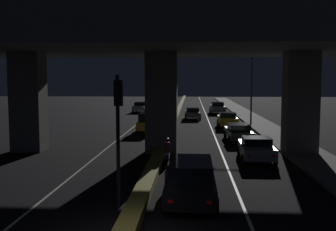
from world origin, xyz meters
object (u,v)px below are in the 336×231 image
object	(u,v)px
street_lamp	(249,78)
motorcycle_red_filtering_near	(169,185)
car_silver_second	(256,148)
car_dark_green_third	(238,132)
car_silver_sixth	(217,108)
car_taxi_yellow_lead_oncoming	(148,122)
traffic_light_left_of_median	(118,117)
car_taxi_yellow_fourth	(227,120)
car_grey_fifth	(193,113)
car_dark_green_second_oncoming	(159,113)
car_black_lead	(191,179)
car_white_third_oncoming	(141,107)
motorcycle_white_filtering_mid	(167,153)

from	to	relation	value
street_lamp	motorcycle_red_filtering_near	bearing A→B (deg)	-104.19
street_lamp	car_silver_second	bearing A→B (deg)	-96.64
car_dark_green_third	car_silver_sixth	world-z (taller)	car_silver_sixth
street_lamp	car_taxi_yellow_lead_oncoming	xyz separation A→B (m)	(-10.10, -7.34, -4.00)
traffic_light_left_of_median	car_taxi_yellow_fourth	bearing A→B (deg)	75.94
car_grey_fifth	car_dark_green_second_oncoming	xyz separation A→B (m)	(-4.04, -0.20, 0.07)
car_black_lead	car_dark_green_second_oncoming	xyz separation A→B (m)	(-3.90, 31.88, -0.05)
car_white_third_oncoming	car_dark_green_third	bearing A→B (deg)	24.49
car_silver_second	car_black_lead	bearing A→B (deg)	156.11
car_silver_sixth	car_white_third_oncoming	bearing A→B (deg)	77.93
car_dark_green_third	traffic_light_left_of_median	bearing A→B (deg)	156.83
car_taxi_yellow_lead_oncoming	car_dark_green_third	bearing A→B (deg)	56.29
car_grey_fifth	car_black_lead	bearing A→B (deg)	177.64
car_silver_sixth	car_dark_green_second_oncoming	size ratio (longest dim) A/B	1.07
car_silver_sixth	car_dark_green_third	bearing A→B (deg)	177.19
street_lamp	car_dark_green_third	distance (m)	13.19
car_black_lead	car_taxi_yellow_fourth	distance (m)	24.52
car_silver_sixth	motorcycle_white_filtering_mid	distance (m)	34.45
car_taxi_yellow_fourth	car_taxi_yellow_lead_oncoming	xyz separation A→B (m)	(-7.57, -3.89, 0.13)
car_silver_second	car_taxi_yellow_lead_oncoming	xyz separation A→B (m)	(-7.81, 12.31, 0.19)
traffic_light_left_of_median	car_silver_sixth	size ratio (longest dim) A/B	1.09
car_silver_sixth	motorcycle_white_filtering_mid	bearing A→B (deg)	168.88
car_white_third_oncoming	motorcycle_white_filtering_mid	distance (m)	36.45
car_dark_green_third	car_grey_fifth	xyz separation A→B (m)	(-3.52, 16.63, 0.01)
traffic_light_left_of_median	car_dark_green_second_oncoming	bearing A→B (deg)	92.13
car_taxi_yellow_fourth	motorcycle_red_filtering_near	xyz separation A→B (m)	(-4.48, -24.30, -0.17)
car_dark_green_third	car_white_third_oncoming	xyz separation A→B (m)	(-11.19, 26.92, 0.07)
car_taxi_yellow_lead_oncoming	motorcycle_white_filtering_mid	xyz separation A→B (m)	(2.63, -13.91, -0.25)
motorcycle_red_filtering_near	car_dark_green_second_oncoming	bearing A→B (deg)	1.26
motorcycle_red_filtering_near	motorcycle_white_filtering_mid	xyz separation A→B (m)	(-0.46, 6.50, 0.05)
car_dark_green_third	street_lamp	bearing A→B (deg)	-13.44
car_dark_green_second_oncoming	car_white_third_oncoming	size ratio (longest dim) A/B	0.93
car_dark_green_third	motorcycle_red_filtering_near	distance (m)	16.14
traffic_light_left_of_median	car_taxi_yellow_fourth	xyz separation A→B (m)	(6.30, 25.13, -2.60)
car_grey_fifth	car_taxi_yellow_lead_oncoming	world-z (taller)	car_taxi_yellow_lead_oncoming
car_grey_fifth	car_white_third_oncoming	world-z (taller)	car_white_third_oncoming
car_taxi_yellow_fourth	car_silver_sixth	size ratio (longest dim) A/B	0.92
car_taxi_yellow_fourth	car_grey_fifth	world-z (taller)	car_taxi_yellow_fourth
car_black_lead	car_silver_sixth	xyz separation A→B (m)	(3.66, 40.54, -0.02)
street_lamp	car_silver_sixth	xyz separation A→B (m)	(-2.49, 12.84, -4.09)
car_taxi_yellow_fourth	car_silver_sixth	bearing A→B (deg)	-0.18
car_taxi_yellow_fourth	motorcycle_white_filtering_mid	bearing A→B (deg)	164.48
car_silver_second	motorcycle_white_filtering_mid	bearing A→B (deg)	108.89
car_silver_second	car_grey_fifth	world-z (taller)	car_silver_second
motorcycle_white_filtering_mid	car_grey_fifth	bearing A→B (deg)	-3.80
street_lamp	car_silver_second	world-z (taller)	street_lamp
car_dark_green_second_oncoming	motorcycle_red_filtering_near	xyz separation A→B (m)	(3.03, -31.93, -0.19)
motorcycle_red_filtering_near	motorcycle_white_filtering_mid	size ratio (longest dim) A/B	1.04
motorcycle_red_filtering_near	car_taxi_yellow_lead_oncoming	bearing A→B (deg)	4.43
car_dark_green_third	car_taxi_yellow_fourth	bearing A→B (deg)	-1.68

